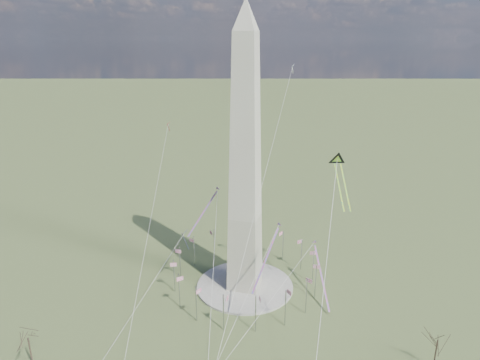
# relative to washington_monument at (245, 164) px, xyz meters

# --- Properties ---
(ground) EXTENTS (2000.00, 2000.00, 0.00)m
(ground) POSITION_rel_washington_monument_xyz_m (0.00, 0.00, -47.95)
(ground) COLOR #48542A
(ground) RESTS_ON ground
(plaza) EXTENTS (36.00, 36.00, 0.80)m
(plaza) POSITION_rel_washington_monument_xyz_m (0.00, 0.00, -47.55)
(plaza) COLOR #ACA89E
(plaza) RESTS_ON ground
(washington_monument) EXTENTS (15.56, 15.56, 100.00)m
(washington_monument) POSITION_rel_washington_monument_xyz_m (0.00, 0.00, 0.00)
(washington_monument) COLOR beige
(washington_monument) RESTS_ON plaza
(flagpole_ring) EXTENTS (54.40, 54.40, 13.00)m
(flagpole_ring) POSITION_rel_washington_monument_xyz_m (-0.00, -0.00, -40.68)
(flagpole_ring) COLOR #B1B3B8
(flagpole_ring) RESTS_ON ground
(tree_near) EXTENTS (8.13, 8.13, 14.23)m
(tree_near) POSITION_rel_washington_monument_xyz_m (62.21, -25.81, -37.81)
(tree_near) COLOR #413228
(tree_near) RESTS_ON ground
(tree_far) EXTENTS (7.10, 7.10, 12.43)m
(tree_far) POSITION_rel_washington_monument_xyz_m (-48.74, -54.66, -39.10)
(tree_far) COLOR #413228
(tree_far) RESTS_ON ground
(kite_delta_black) EXTENTS (9.94, 19.13, 15.59)m
(kite_delta_black) POSITION_rel_washington_monument_xyz_m (30.26, 10.46, -0.06)
(kite_delta_black) COLOR black
(kite_delta_black) RESTS_ON ground
(kite_diamond_purple) EXTENTS (1.81, 2.81, 8.61)m
(kite_diamond_purple) POSITION_rel_washington_monument_xyz_m (-23.18, -0.60, -29.15)
(kite_diamond_purple) COLOR navy
(kite_diamond_purple) RESTS_ON ground
(kite_streamer_left) EXTENTS (5.27, 22.32, 15.42)m
(kite_streamer_left) POSITION_rel_washington_monument_xyz_m (11.49, -10.68, -24.62)
(kite_streamer_left) COLOR #FF283E
(kite_streamer_left) RESTS_ON ground
(kite_streamer_mid) EXTENTS (6.30, 18.47, 12.97)m
(kite_streamer_mid) POSITION_rel_washington_monument_xyz_m (-14.03, -0.42, -16.58)
(kite_streamer_mid) COLOR #FF283E
(kite_streamer_mid) RESTS_ON ground
(kite_streamer_right) EXTENTS (9.57, 22.14, 15.93)m
(kite_streamer_right) POSITION_rel_washington_monument_xyz_m (26.60, 4.85, -37.26)
(kite_streamer_right) COLOR #FF283E
(kite_streamer_right) RESTS_ON ground
(kite_small_red) EXTENTS (1.17, 1.88, 4.25)m
(kite_small_red) POSITION_rel_washington_monument_xyz_m (-44.10, 34.45, 4.90)
(kite_small_red) COLOR red
(kite_small_red) RESTS_ON ground
(kite_small_white) EXTENTS (1.25, 1.55, 4.07)m
(kite_small_white) POSITION_rel_washington_monument_xyz_m (7.77, 46.32, 29.57)
(kite_small_white) COLOR white
(kite_small_white) RESTS_ON ground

